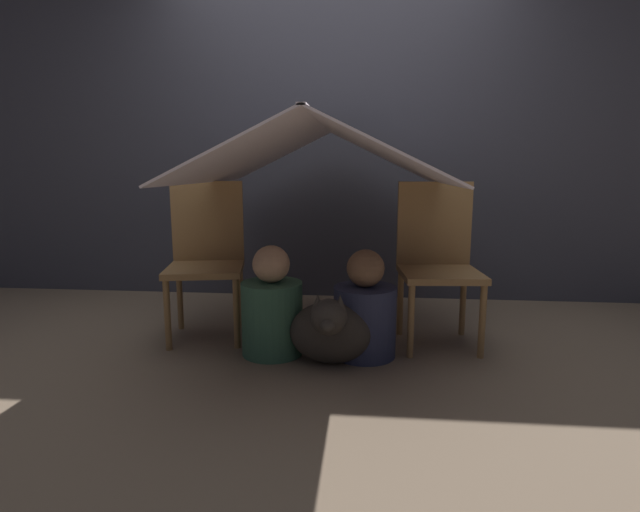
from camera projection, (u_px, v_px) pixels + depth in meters
name	position (u px, v px, depth m)	size (l,w,h in m)	color
ground_plane	(316.00, 356.00, 2.72)	(8.80, 8.80, 0.00)	#7A6651
wall_back	(334.00, 136.00, 3.81)	(7.00, 0.05, 2.50)	#3D3D47
chair_left	(206.00, 253.00, 3.02)	(0.51, 0.51, 0.93)	olive
chair_right	(437.00, 257.00, 2.89)	(0.47, 0.47, 0.93)	olive
sheet_canopy	(320.00, 151.00, 2.76)	(1.37, 1.58, 0.34)	silver
person_front	(272.00, 310.00, 2.72)	(0.33, 0.33, 0.60)	#38664C
person_second	(365.00, 313.00, 2.69)	(0.34, 0.34, 0.59)	#2D3351
dog	(331.00, 330.00, 2.57)	(0.44, 0.42, 0.41)	#332D28
floor_cushion	(320.00, 330.00, 2.99)	(0.46, 0.37, 0.10)	#E5CC66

